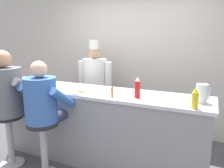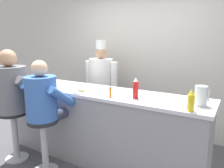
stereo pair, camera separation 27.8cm
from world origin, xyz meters
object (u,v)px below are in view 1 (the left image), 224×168
(mustard_bottle_yellow, at_px, (195,99))
(diner_seated_grey, at_px, (8,95))
(breakfast_plate, at_px, (81,92))
(cereal_bowl, at_px, (34,86))
(cook_in_whites_near, at_px, (95,83))
(hot_sauce_bottle_orange, at_px, (112,92))
(diner_seated_blue, at_px, (43,105))
(water_pitcher_clear, at_px, (202,93))
(coffee_mug_tan, at_px, (43,86))
(coffee_mug_white, at_px, (25,80))
(ketchup_bottle_red, at_px, (137,88))

(mustard_bottle_yellow, height_order, diner_seated_grey, diner_seated_grey)
(breakfast_plate, distance_m, cereal_bowl, 0.79)
(mustard_bottle_yellow, xyz_separation_m, cook_in_whites_near, (-1.74, 1.07, -0.18))
(hot_sauce_bottle_orange, bearing_deg, diner_seated_blue, -153.82)
(diner_seated_grey, xyz_separation_m, diner_seated_blue, (0.59, -0.01, -0.05))
(hot_sauce_bottle_orange, relative_size, water_pitcher_clear, 0.62)
(hot_sauce_bottle_orange, bearing_deg, mustard_bottle_yellow, -2.63)
(coffee_mug_tan, bearing_deg, breakfast_plate, 3.58)
(water_pitcher_clear, height_order, breakfast_plate, water_pitcher_clear)
(mustard_bottle_yellow, distance_m, coffee_mug_white, 2.56)
(water_pitcher_clear, xyz_separation_m, diner_seated_grey, (-2.31, -0.56, -0.14))
(hot_sauce_bottle_orange, height_order, coffee_mug_tan, hot_sauce_bottle_orange)
(mustard_bottle_yellow, distance_m, cereal_bowl, 2.17)
(cereal_bowl, height_order, cook_in_whites_near, cook_in_whites_near)
(diner_seated_grey, height_order, diner_seated_blue, diner_seated_grey)
(coffee_mug_white, height_order, diner_seated_grey, diner_seated_grey)
(mustard_bottle_yellow, xyz_separation_m, breakfast_plate, (-1.38, 0.06, -0.09))
(coffee_mug_white, relative_size, diner_seated_blue, 0.09)
(diner_seated_blue, bearing_deg, breakfast_plate, 53.14)
(ketchup_bottle_red, bearing_deg, water_pitcher_clear, 7.30)
(diner_seated_blue, bearing_deg, coffee_mug_tan, 130.27)
(ketchup_bottle_red, height_order, water_pitcher_clear, ketchup_bottle_red)
(hot_sauce_bottle_orange, bearing_deg, water_pitcher_clear, 11.63)
(breakfast_plate, bearing_deg, diner_seated_blue, -126.86)
(coffee_mug_white, relative_size, diner_seated_grey, 0.08)
(ketchup_bottle_red, bearing_deg, diner_seated_blue, -154.94)
(breakfast_plate, height_order, diner_seated_blue, diner_seated_blue)
(mustard_bottle_yellow, height_order, water_pitcher_clear, mustard_bottle_yellow)
(ketchup_bottle_red, bearing_deg, cereal_bowl, -176.46)
(water_pitcher_clear, distance_m, cook_in_whites_near, 1.99)
(cereal_bowl, bearing_deg, water_pitcher_clear, 4.73)
(water_pitcher_clear, bearing_deg, coffee_mug_white, 179.78)
(cook_in_whites_near, bearing_deg, coffee_mug_tan, -101.98)
(cook_in_whites_near, bearing_deg, mustard_bottle_yellow, -31.66)
(coffee_mug_tan, distance_m, diner_seated_grey, 0.46)
(diner_seated_grey, distance_m, cook_in_whites_near, 1.48)
(water_pitcher_clear, bearing_deg, breakfast_plate, -172.86)
(coffee_mug_white, bearing_deg, water_pitcher_clear, -0.22)
(diner_seated_blue, bearing_deg, coffee_mug_white, 146.84)
(water_pitcher_clear, bearing_deg, diner_seated_grey, -166.36)
(breakfast_plate, height_order, cook_in_whites_near, cook_in_whites_near)
(cereal_bowl, bearing_deg, mustard_bottle_yellow, -1.58)
(water_pitcher_clear, bearing_deg, diner_seated_blue, -161.78)
(mustard_bottle_yellow, xyz_separation_m, hot_sauce_bottle_orange, (-0.93, 0.04, -0.04))
(hot_sauce_bottle_orange, bearing_deg, cereal_bowl, 179.21)
(coffee_mug_tan, relative_size, cook_in_whites_near, 0.09)
(coffee_mug_tan, bearing_deg, cereal_bowl, 171.17)
(water_pitcher_clear, xyz_separation_m, diner_seated_blue, (-1.72, -0.57, -0.19))
(ketchup_bottle_red, bearing_deg, hot_sauce_bottle_orange, -158.04)
(coffee_mug_tan, height_order, diner_seated_blue, diner_seated_blue)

